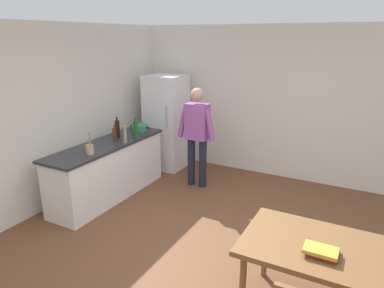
% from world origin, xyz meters
% --- Properties ---
extents(ground_plane, '(14.00, 14.00, 0.00)m').
position_xyz_m(ground_plane, '(0.00, 0.00, 0.00)').
color(ground_plane, brown).
extents(wall_back, '(6.40, 0.12, 2.70)m').
position_xyz_m(wall_back, '(0.00, 3.00, 1.35)').
color(wall_back, silver).
rests_on(wall_back, ground_plane).
extents(wall_left, '(0.12, 5.60, 2.70)m').
position_xyz_m(wall_left, '(-2.60, 0.20, 1.35)').
color(wall_left, silver).
rests_on(wall_left, ground_plane).
extents(kitchen_counter, '(0.64, 2.20, 0.90)m').
position_xyz_m(kitchen_counter, '(-2.00, 0.80, 0.45)').
color(kitchen_counter, white).
rests_on(kitchen_counter, ground_plane).
extents(refrigerator, '(0.70, 0.67, 1.80)m').
position_xyz_m(refrigerator, '(-1.90, 2.40, 0.90)').
color(refrigerator, white).
rests_on(refrigerator, ground_plane).
extents(person, '(0.70, 0.22, 1.70)m').
position_xyz_m(person, '(-0.95, 1.85, 0.98)').
color(person, '#1E1E2D').
rests_on(person, ground_plane).
extents(dining_table, '(1.40, 0.90, 0.75)m').
position_xyz_m(dining_table, '(1.40, -0.30, 0.67)').
color(dining_table, brown).
rests_on(dining_table, ground_plane).
extents(cooking_pot, '(0.40, 0.28, 0.12)m').
position_xyz_m(cooking_pot, '(-1.96, 1.63, 0.96)').
color(cooking_pot, '#2D845B').
rests_on(cooking_pot, kitchen_counter).
extents(utensil_jar, '(0.11, 0.11, 0.32)m').
position_xyz_m(utensil_jar, '(-1.84, 0.28, 0.98)').
color(utensil_jar, tan).
rests_on(utensil_jar, kitchen_counter).
extents(bottle_wine_dark, '(0.08, 0.08, 0.34)m').
position_xyz_m(bottle_wine_dark, '(-2.06, 1.15, 1.05)').
color(bottle_wine_dark, black).
rests_on(bottle_wine_dark, kitchen_counter).
extents(bottle_beer_brown, '(0.06, 0.06, 0.26)m').
position_xyz_m(bottle_beer_brown, '(-1.97, 0.96, 1.01)').
color(bottle_beer_brown, '#5B3314').
rests_on(bottle_beer_brown, kitchen_counter).
extents(bottle_vinegar_tall, '(0.06, 0.06, 0.32)m').
position_xyz_m(bottle_vinegar_tall, '(-1.75, 0.95, 1.04)').
color(bottle_vinegar_tall, gray).
rests_on(bottle_vinegar_tall, kitchen_counter).
extents(bottle_wine_green, '(0.08, 0.08, 0.34)m').
position_xyz_m(bottle_wine_green, '(-1.75, 1.24, 1.05)').
color(bottle_wine_green, '#1E5123').
rests_on(bottle_wine_green, kitchen_counter).
extents(book_stack, '(0.28, 0.21, 0.07)m').
position_xyz_m(book_stack, '(1.40, -0.44, 0.78)').
color(book_stack, '#B22D28').
rests_on(book_stack, dining_table).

